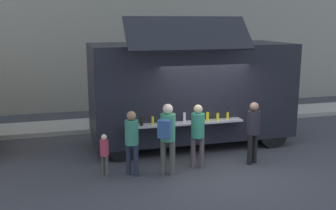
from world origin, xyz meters
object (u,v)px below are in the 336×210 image
customer_mid_with_backpack (167,132)px  customer_extra_browsing (253,127)px  customer_rear_waiting (132,137)px  food_truck_main (190,90)px  customer_front_ordering (198,130)px  trash_bin (278,105)px  child_near_queue (104,151)px

customer_mid_with_backpack → customer_extra_browsing: customer_mid_with_backpack is taller
customer_rear_waiting → customer_extra_browsing: customer_extra_browsing is taller
customer_extra_browsing → customer_rear_waiting: bearing=62.5°
food_truck_main → customer_front_ordering: food_truck_main is taller
trash_bin → child_near_queue: bearing=-149.3°
food_truck_main → customer_front_ordering: (-0.51, -2.06, -0.66)m
customer_front_ordering → child_near_queue: bearing=109.9°
customer_front_ordering → customer_rear_waiting: bearing=114.4°
child_near_queue → food_truck_main: bearing=-0.3°
food_truck_main → child_near_queue: size_ratio=5.67×
customer_mid_with_backpack → child_near_queue: 1.57m
trash_bin → customer_mid_with_backpack: size_ratio=0.49×
food_truck_main → customer_mid_with_backpack: (-1.38, -2.34, -0.57)m
trash_bin → customer_extra_browsing: (-3.42, -4.49, 0.55)m
customer_front_ordering → child_near_queue: (-2.32, 0.10, -0.36)m
customer_front_ordering → customer_rear_waiting: (-1.68, -0.06, -0.03)m
food_truck_main → customer_rear_waiting: 3.13m
customer_extra_browsing → trash_bin: bearing=-63.8°
food_truck_main → trash_bin: 5.11m
customer_rear_waiting → customer_extra_browsing: (3.16, -0.05, 0.03)m
trash_bin → child_near_queue: child_near_queue is taller
customer_mid_with_backpack → customer_rear_waiting: customer_mid_with_backpack is taller
customer_mid_with_backpack → food_truck_main: bearing=1.4°
customer_rear_waiting → child_near_queue: (-0.64, 0.16, -0.33)m
customer_mid_with_backpack → customer_extra_browsing: (2.35, 0.17, -0.09)m
food_truck_main → customer_mid_with_backpack: food_truck_main is taller
trash_bin → customer_front_ordering: (-4.90, -4.38, 0.55)m
customer_front_ordering → customer_rear_waiting: size_ratio=1.03×
trash_bin → child_near_queue: (-7.21, -4.28, 0.19)m
child_near_queue → customer_mid_with_backpack: bearing=-49.7°
customer_front_ordering → customer_extra_browsing: 1.48m
customer_mid_with_backpack → customer_extra_browsing: bearing=-54.0°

